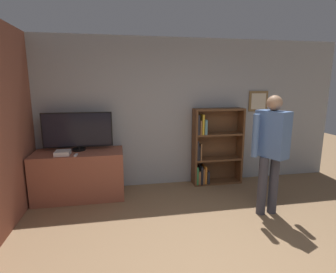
{
  "coord_description": "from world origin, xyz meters",
  "views": [
    {
      "loc": [
        -0.91,
        -1.87,
        1.89
      ],
      "look_at": [
        -0.2,
        1.91,
        1.12
      ],
      "focal_mm": 28.0,
      "sensor_mm": 36.0,
      "label": 1
    }
  ],
  "objects": [
    {
      "name": "tv_ledge",
      "position": [
        -1.59,
        2.51,
        0.4
      ],
      "size": [
        1.44,
        0.66,
        0.79
      ],
      "color": "#93513D",
      "rests_on": "ground_plane"
    },
    {
      "name": "game_console",
      "position": [
        -1.8,
        2.36,
        0.82
      ],
      "size": [
        0.23,
        0.24,
        0.07
      ],
      "color": "white",
      "rests_on": "tv_ledge"
    },
    {
      "name": "wall_back",
      "position": [
        0.01,
        2.9,
        1.35
      ],
      "size": [
        6.68,
        0.09,
        2.7
      ],
      "color": "#9EA3A8",
      "rests_on": "ground_plane"
    },
    {
      "name": "remote_loose",
      "position": [
        -1.59,
        2.27,
        0.8
      ],
      "size": [
        0.05,
        0.14,
        0.02
      ],
      "color": "white",
      "rests_on": "tv_ledge"
    },
    {
      "name": "bookshelf",
      "position": [
        0.82,
        2.72,
        0.68
      ],
      "size": [
        0.94,
        0.28,
        1.45
      ],
      "color": "brown",
      "rests_on": "ground_plane"
    },
    {
      "name": "television",
      "position": [
        -1.59,
        2.61,
        1.13
      ],
      "size": [
        1.12,
        0.22,
        0.64
      ],
      "color": "black",
      "rests_on": "tv_ledge"
    },
    {
      "name": "person",
      "position": [
        1.19,
        1.41,
        1.04
      ],
      "size": [
        0.59,
        0.5,
        1.74
      ],
      "rotation": [
        0.0,
        0.0,
        -1.16
      ],
      "color": "#383842",
      "rests_on": "ground_plane"
    }
  ]
}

